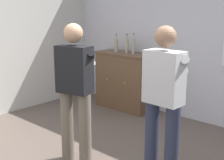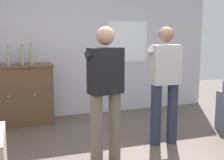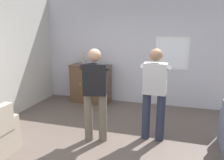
% 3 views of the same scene
% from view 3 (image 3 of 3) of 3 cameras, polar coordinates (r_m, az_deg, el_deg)
% --- Properties ---
extents(ground, '(10.40, 10.40, 0.00)m').
position_cam_3_polar(ground, '(3.84, -0.90, -18.27)').
color(ground, brown).
extents(wall_back_with_window, '(5.20, 0.15, 2.80)m').
position_cam_3_polar(wall_back_with_window, '(5.89, 6.99, 7.34)').
color(wall_back_with_window, silver).
rests_on(wall_back_with_window, ground).
extents(sideboard_cabinet, '(1.10, 0.49, 1.04)m').
position_cam_3_polar(sideboard_cabinet, '(6.04, -5.58, -0.94)').
color(sideboard_cabinet, brown).
rests_on(sideboard_cabinet, ground).
extents(bottle_wine_green, '(0.06, 0.06, 0.34)m').
position_cam_3_polar(bottle_wine_green, '(5.88, -5.28, 5.23)').
color(bottle_wine_green, gray).
rests_on(bottle_wine_green, sideboard_cabinet).
extents(bottle_liquor_amber, '(0.06, 0.06, 0.36)m').
position_cam_3_polar(bottle_liquor_amber, '(5.82, -3.90, 5.18)').
color(bottle_liquor_amber, gray).
rests_on(bottle_liquor_amber, sideboard_cabinet).
extents(bottle_spirits_clear, '(0.07, 0.07, 0.33)m').
position_cam_3_polar(bottle_spirits_clear, '(5.94, -7.41, 5.10)').
color(bottle_spirits_clear, gray).
rests_on(bottle_spirits_clear, sideboard_cabinet).
extents(person_standing_left, '(0.54, 0.51, 1.68)m').
position_cam_3_polar(person_standing_left, '(3.84, -4.40, -2.91)').
color(person_standing_left, '#6B6051').
rests_on(person_standing_left, ground).
extents(person_standing_right, '(0.56, 0.48, 1.68)m').
position_cam_3_polar(person_standing_right, '(3.94, 11.06, -2.70)').
color(person_standing_right, '#282D42').
rests_on(person_standing_right, ground).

